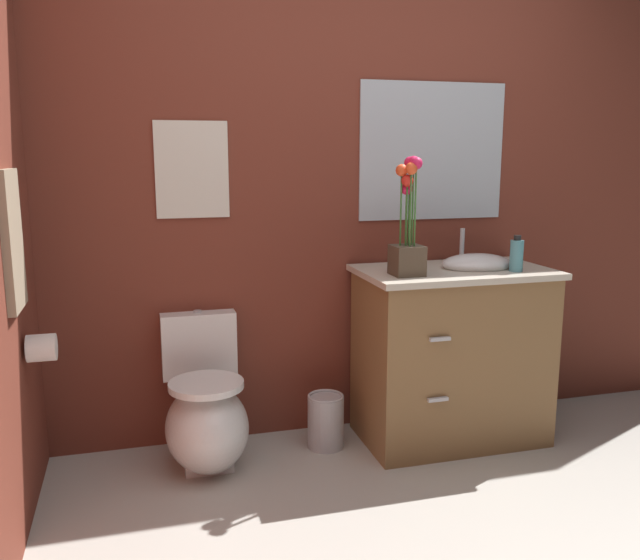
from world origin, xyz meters
TOP-DOWN VIEW (x-y plane):
  - wall_back at (0.20, 1.52)m, footprint 4.66×0.05m
  - toilet at (-0.77, 1.22)m, footprint 0.38×0.59m
  - vanity_cabinet at (0.47, 1.19)m, footprint 0.94×0.56m
  - flower_vase at (0.17, 1.10)m, footprint 0.14×0.14m
  - soap_bottle at (0.71, 1.05)m, footprint 0.06×0.06m
  - trash_bin at (-0.18, 1.25)m, footprint 0.18×0.18m
  - wall_poster at (-0.77, 1.49)m, footprint 0.34×0.01m
  - wall_mirror at (0.46, 1.49)m, footprint 0.80×0.01m
  - hanging_towel at (-1.48, 0.92)m, footprint 0.03×0.28m
  - toilet_paper_roll at (-1.43, 1.02)m, footprint 0.11×0.11m

SIDE VIEW (x-z plane):
  - trash_bin at x=-0.18m, z-range 0.00..0.27m
  - toilet at x=-0.77m, z-range -0.10..0.59m
  - vanity_cabinet at x=0.47m, z-range -0.08..0.98m
  - toilet_paper_roll at x=-1.43m, z-range 0.62..0.74m
  - soap_bottle at x=0.71m, z-range 0.87..1.05m
  - flower_vase at x=0.17m, z-range 0.81..1.36m
  - hanging_towel at x=-1.48m, z-range 0.87..1.39m
  - wall_back at x=0.20m, z-range 0.00..2.50m
  - wall_poster at x=-0.77m, z-range 1.14..1.59m
  - wall_mirror at x=0.46m, z-range 1.10..1.80m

